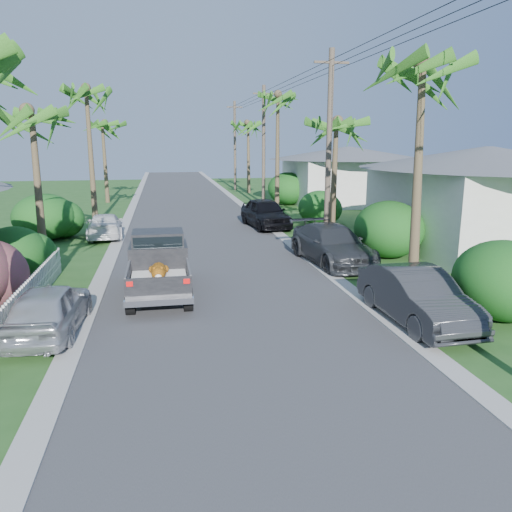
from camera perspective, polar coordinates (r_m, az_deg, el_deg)
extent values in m
plane|color=#26511E|center=(10.66, 1.07, -15.22)|extent=(120.00, 120.00, 0.00)
cube|color=#38383A|center=(34.61, -7.30, 4.55)|extent=(8.00, 100.00, 0.02)
cube|color=#A5A39E|center=(34.64, -14.44, 4.29)|extent=(0.60, 100.00, 0.06)
cube|color=#A5A39E|center=(35.11, -0.26, 4.81)|extent=(0.60, 100.00, 0.06)
cylinder|color=black|center=(15.30, -14.17, -5.14)|extent=(0.28, 0.76, 0.76)
cylinder|color=black|center=(15.27, -7.77, -4.88)|extent=(0.28, 0.76, 0.76)
cylinder|color=black|center=(18.41, -13.59, -2.02)|extent=(0.28, 0.76, 0.76)
cylinder|color=black|center=(18.39, -8.30, -1.81)|extent=(0.28, 0.76, 0.76)
cube|color=slate|center=(15.81, -11.00, -3.47)|extent=(1.90, 2.40, 0.24)
cube|color=slate|center=(15.75, -14.41, -2.27)|extent=(0.06, 2.40, 0.55)
cube|color=slate|center=(15.72, -7.71, -2.00)|extent=(0.06, 2.40, 0.55)
cube|color=black|center=(14.59, -11.08, -3.40)|extent=(1.92, 0.08, 0.52)
cube|color=silver|center=(14.56, -11.01, -5.20)|extent=(1.98, 0.18, 0.18)
cube|color=red|center=(14.54, -14.25, -3.12)|extent=(0.18, 0.05, 0.14)
cube|color=red|center=(14.52, -7.94, -2.87)|extent=(0.18, 0.05, 0.14)
cube|color=black|center=(17.49, -11.04, -0.42)|extent=(1.94, 1.65, 1.10)
cube|color=black|center=(17.34, -11.15, 1.93)|extent=(1.70, 1.35, 0.55)
cube|color=black|center=(16.69, -11.16, 1.39)|extent=(1.60, 0.05, 0.45)
cube|color=black|center=(18.74, -11.01, 0.01)|extent=(1.94, 1.20, 0.80)
cube|color=white|center=(15.76, -11.03, -2.77)|extent=(1.70, 2.10, 0.16)
ellipsoid|color=orange|center=(15.78, -11.08, -1.62)|extent=(0.48, 1.25, 0.43)
sphere|color=orange|center=(15.03, -11.10, -2.04)|extent=(0.40, 0.40, 0.40)
ellipsoid|color=white|center=(15.80, -11.06, -1.98)|extent=(0.32, 0.86, 0.18)
imported|color=#2B2D30|center=(14.79, 17.88, -4.45)|extent=(1.76, 4.67, 1.52)
imported|color=#313437|center=(21.19, 8.70, 1.28)|extent=(2.74, 5.61, 1.57)
imported|color=black|center=(29.73, 1.08, 4.91)|extent=(2.58, 5.20, 1.71)
imported|color=#BABCC2|center=(14.37, -22.55, -5.63)|extent=(1.83, 4.14, 1.39)
imported|color=white|center=(27.69, -16.85, 3.30)|extent=(2.07, 4.50, 1.27)
cone|color=brown|center=(21.84, -23.63, 6.84)|extent=(0.36, 0.61, 6.21)
cone|color=brown|center=(31.48, -18.33, 10.47)|extent=(0.36, 0.36, 8.00)
cone|color=brown|center=(43.47, -16.88, 10.10)|extent=(0.36, 0.75, 6.51)
cone|color=brown|center=(17.32, 17.96, 8.11)|extent=(0.36, 0.73, 7.51)
cone|color=brown|center=(25.73, 8.89, 8.31)|extent=(0.36, 0.54, 6.01)
cone|color=brown|center=(36.13, 2.47, 11.51)|extent=(0.36, 0.36, 8.20)
cone|color=brown|center=(49.93, -0.87, 11.13)|extent=(0.36, 0.63, 6.81)
ellipsoid|color=#154B1A|center=(20.37, -25.95, 0.24)|extent=(2.40, 2.64, 2.00)
ellipsoid|color=#154B1A|center=(28.13, -23.01, 4.13)|extent=(3.20, 3.52, 2.40)
ellipsoid|color=#154B1A|center=(15.94, 26.53, -2.51)|extent=(2.80, 3.08, 2.30)
ellipsoid|color=#154B1A|center=(22.72, 14.93, 2.97)|extent=(3.00, 3.30, 2.50)
ellipsoid|color=#154B1A|center=(30.93, 7.28, 5.50)|extent=(2.60, 2.86, 2.10)
ellipsoid|color=#154B1A|center=(40.60, 3.65, 7.70)|extent=(3.20, 3.52, 2.60)
cube|color=white|center=(15.91, -25.05, -4.83)|extent=(0.10, 11.00, 1.00)
cube|color=silver|center=(26.10, 24.48, 4.94)|extent=(8.00, 9.00, 3.80)
cone|color=#595B60|center=(25.92, 24.98, 10.19)|extent=(6.48, 6.48, 1.00)
cube|color=silver|center=(42.06, 10.35, 8.39)|extent=(9.00, 8.00, 3.60)
cone|color=#595B60|center=(41.94, 10.48, 11.52)|extent=(6.48, 6.48, 1.00)
cylinder|color=brown|center=(23.44, 8.30, 11.56)|extent=(0.26, 0.26, 9.00)
cube|color=brown|center=(23.67, 8.63, 21.03)|extent=(1.60, 0.10, 0.10)
cylinder|color=brown|center=(37.95, 0.88, 12.20)|extent=(0.26, 0.26, 9.00)
cube|color=brown|center=(38.09, 0.90, 18.07)|extent=(1.60, 0.10, 0.10)
cylinder|color=brown|center=(52.73, -2.42, 12.41)|extent=(0.26, 0.26, 9.00)
cube|color=brown|center=(52.84, -2.47, 16.65)|extent=(1.60, 0.10, 0.10)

